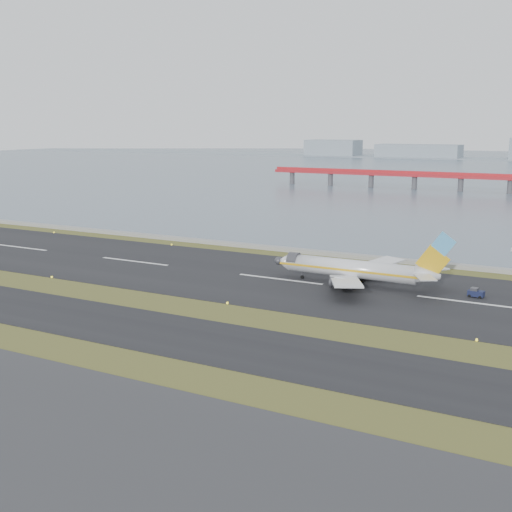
# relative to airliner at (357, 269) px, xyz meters

# --- Properties ---
(ground) EXTENTS (1000.00, 1000.00, 0.00)m
(ground) POSITION_rel_airliner_xyz_m (-16.50, -32.81, -3.46)
(ground) COLOR #3F4A1A
(ground) RESTS_ON ground
(taxiway_strip) EXTENTS (1000.00, 18.00, 0.10)m
(taxiway_strip) POSITION_rel_airliner_xyz_m (-16.50, -44.81, -3.41)
(taxiway_strip) COLOR black
(taxiway_strip) RESTS_ON ground
(runway_strip) EXTENTS (1000.00, 45.00, 0.10)m
(runway_strip) POSITION_rel_airliner_xyz_m (-16.50, -2.81, -3.41)
(runway_strip) COLOR black
(runway_strip) RESTS_ON ground
(seawall) EXTENTS (1000.00, 2.50, 1.00)m
(seawall) POSITION_rel_airliner_xyz_m (-16.50, 27.19, -2.96)
(seawall) COLOR gray
(seawall) RESTS_ON ground
(red_pier) EXTENTS (260.00, 5.00, 10.20)m
(red_pier) POSITION_rel_airliner_xyz_m (3.50, 217.19, 3.82)
(red_pier) COLOR #AF1E24
(red_pier) RESTS_ON ground
(airliner) EXTENTS (38.52, 32.89, 12.80)m
(airliner) POSITION_rel_airliner_xyz_m (0.00, 0.00, 0.00)
(airliner) COLOR silver
(airliner) RESTS_ON ground
(pushback_tug) EXTENTS (3.16, 2.08, 1.91)m
(pushback_tug) POSITION_rel_airliner_xyz_m (23.72, 1.74, -2.53)
(pushback_tug) COLOR #141A39
(pushback_tug) RESTS_ON ground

